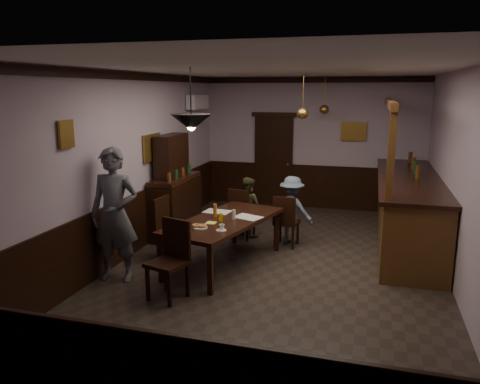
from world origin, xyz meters
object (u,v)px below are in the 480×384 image
(dining_table, at_px, (224,223))
(sideboard, at_px, (175,195))
(chair_side, at_px, (168,226))
(pendant_brass_mid, at_px, (303,113))
(person_standing, at_px, (115,215))
(soda_can, at_px, (221,217))
(person_seated_left, at_px, (248,206))
(bar_counter, at_px, (407,206))
(chair_near, at_px, (171,255))
(chair_far_left, at_px, (241,212))
(person_seated_right, at_px, (292,210))
(pendant_brass_far, at_px, (324,110))
(chair_far_right, at_px, (286,219))
(coffee_cup, at_px, (222,227))
(pendant_iron, at_px, (191,122))

(dining_table, height_order, sideboard, sideboard)
(chair_side, bearing_deg, pendant_brass_mid, -42.26)
(person_standing, relative_size, soda_can, 16.11)
(person_seated_left, relative_size, bar_counter, 0.25)
(chair_near, relative_size, soda_can, 8.70)
(chair_far_left, distance_m, soda_can, 1.50)
(person_seated_left, distance_m, sideboard, 1.39)
(chair_side, xyz_separation_m, sideboard, (-0.44, 1.27, 0.20))
(dining_table, bearing_deg, pendant_brass_mid, 61.99)
(bar_counter, bearing_deg, person_seated_right, -160.59)
(person_standing, bearing_deg, chair_far_left, 55.91)
(chair_near, bearing_deg, bar_counter, 63.21)
(pendant_brass_mid, bearing_deg, pendant_brass_far, 83.50)
(person_standing, relative_size, person_seated_left, 1.72)
(chair_side, relative_size, bar_counter, 0.23)
(chair_side, height_order, pendant_brass_mid, pendant_brass_mid)
(bar_counter, bearing_deg, person_standing, -143.71)
(dining_table, bearing_deg, chair_side, 178.45)
(chair_far_right, relative_size, bar_counter, 0.20)
(soda_can, relative_size, pendant_brass_mid, 0.15)
(chair_far_right, distance_m, soda_can, 1.50)
(pendant_brass_far, bearing_deg, sideboard, -138.95)
(chair_far_left, distance_m, bar_counter, 3.02)
(dining_table, xyz_separation_m, pendant_brass_mid, (0.92, 1.73, 1.61))
(chair_far_left, height_order, chair_near, chair_near)
(dining_table, relative_size, person_seated_left, 2.12)
(chair_far_left, height_order, person_seated_right, person_seated_right)
(person_seated_left, height_order, coffee_cup, person_seated_left)
(pendant_brass_mid, bearing_deg, dining_table, -118.01)
(chair_near, xyz_separation_m, sideboard, (-1.07, 2.57, 0.19))
(chair_far_left, bearing_deg, chair_far_right, 173.18)
(chair_near, height_order, pendant_iron, pendant_iron)
(soda_can, relative_size, sideboard, 0.06)
(person_standing, relative_size, coffee_cup, 24.17)
(chair_side, relative_size, person_standing, 0.53)
(chair_near, height_order, soda_can, chair_near)
(dining_table, xyz_separation_m, pendant_brass_far, (1.12, 3.48, 1.61))
(soda_can, relative_size, pendant_iron, 0.14)
(pendant_brass_mid, bearing_deg, sideboard, -169.46)
(bar_counter, relative_size, pendant_brass_far, 5.59)
(person_seated_right, bearing_deg, dining_table, 74.93)
(dining_table, xyz_separation_m, sideboard, (-1.39, 1.30, 0.08))
(sideboard, bearing_deg, pendant_brass_far, 41.05)
(person_seated_right, distance_m, pendant_iron, 2.92)
(chair_near, xyz_separation_m, pendant_brass_mid, (1.24, 3.00, 1.73))
(chair_far_right, bearing_deg, bar_counter, -148.68)
(person_seated_right, bearing_deg, person_standing, 62.94)
(person_seated_left, distance_m, coffee_cup, 2.19)
(chair_far_left, bearing_deg, soda_can, 101.26)
(bar_counter, relative_size, pendant_brass_mid, 5.59)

